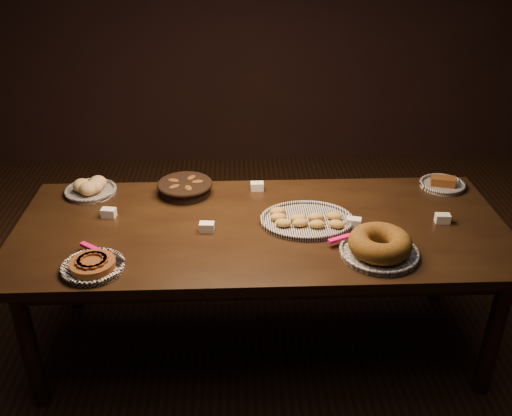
{
  "coord_description": "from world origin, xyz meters",
  "views": [
    {
      "loc": [
        -0.12,
        -2.39,
        2.17
      ],
      "look_at": [
        -0.02,
        0.05,
        0.82
      ],
      "focal_mm": 40.0,
      "sensor_mm": 36.0,
      "label": 1
    }
  ],
  "objects_px": {
    "buffet_table": "(261,238)",
    "madeleine_platter": "(306,220)",
    "bundt_cake_plate": "(379,246)",
    "apple_tart_plate": "(93,265)"
  },
  "relations": [
    {
      "from": "apple_tart_plate",
      "to": "bundt_cake_plate",
      "type": "xyz_separation_m",
      "value": [
        1.26,
        0.07,
        0.03
      ]
    },
    {
      "from": "madeleine_platter",
      "to": "bundt_cake_plate",
      "type": "xyz_separation_m",
      "value": [
        0.29,
        -0.29,
        0.03
      ]
    },
    {
      "from": "buffet_table",
      "to": "bundt_cake_plate",
      "type": "relative_size",
      "value": 5.92
    },
    {
      "from": "buffet_table",
      "to": "madeleine_platter",
      "type": "xyz_separation_m",
      "value": [
        0.22,
        0.01,
        0.09
      ]
    },
    {
      "from": "buffet_table",
      "to": "apple_tart_plate",
      "type": "xyz_separation_m",
      "value": [
        -0.74,
        -0.34,
        0.09
      ]
    },
    {
      "from": "bundt_cake_plate",
      "to": "apple_tart_plate",
      "type": "bearing_deg",
      "value": 161.47
    },
    {
      "from": "buffet_table",
      "to": "bundt_cake_plate",
      "type": "height_order",
      "value": "bundt_cake_plate"
    },
    {
      "from": "apple_tart_plate",
      "to": "bundt_cake_plate",
      "type": "relative_size",
      "value": 0.77
    },
    {
      "from": "apple_tart_plate",
      "to": "bundt_cake_plate",
      "type": "height_order",
      "value": "bundt_cake_plate"
    },
    {
      "from": "buffet_table",
      "to": "madeleine_platter",
      "type": "relative_size",
      "value": 5.24
    }
  ]
}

